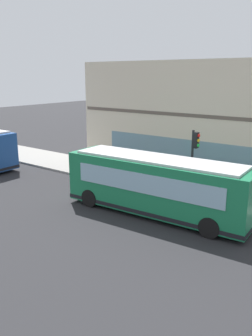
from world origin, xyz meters
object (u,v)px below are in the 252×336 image
object	(u,v)px
traffic_light_near_corner	(194,151)
pedestrian_by_light_pole	(93,161)
fire_hydrant	(236,192)
city_bus_nearside	(157,186)
newspaper_vending_box	(141,170)

from	to	relation	value
traffic_light_near_corner	pedestrian_by_light_pole	size ratio (longest dim) A/B	2.24
fire_hydrant	traffic_light_near_corner	bearing A→B (deg)	126.39
city_bus_nearside	pedestrian_by_light_pole	xyz separation A→B (m)	(3.26, 7.44, -0.37)
pedestrian_by_light_pole	city_bus_nearside	bearing A→B (deg)	-113.63
fire_hydrant	pedestrian_by_light_pole	world-z (taller)	pedestrian_by_light_pole
city_bus_nearside	newspaper_vending_box	world-z (taller)	city_bus_nearside
city_bus_nearside	traffic_light_near_corner	xyz separation A→B (m)	(3.06, -0.58, 1.38)
traffic_light_near_corner	pedestrian_by_light_pole	world-z (taller)	traffic_light_near_corner
city_bus_nearside	pedestrian_by_light_pole	bearing A→B (deg)	66.37
traffic_light_near_corner	pedestrian_by_light_pole	bearing A→B (deg)	88.62
traffic_light_near_corner	newspaper_vending_box	bearing A→B (deg)	67.85
fire_hydrant	pedestrian_by_light_pole	xyz separation A→B (m)	(-1.34, 10.10, 0.67)
pedestrian_by_light_pole	newspaper_vending_box	xyz separation A→B (m)	(1.87, -2.94, -0.58)
fire_hydrant	newspaper_vending_box	world-z (taller)	newspaper_vending_box
fire_hydrant	newspaper_vending_box	bearing A→B (deg)	85.73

